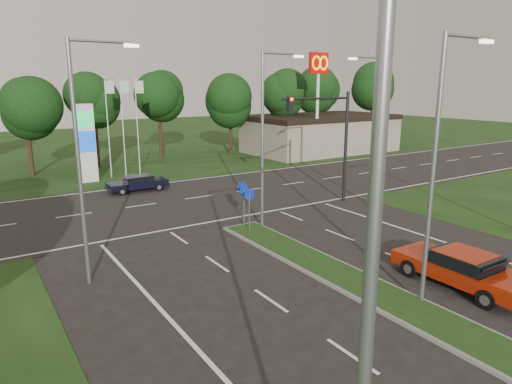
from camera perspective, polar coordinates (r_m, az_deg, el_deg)
verge_far at (r=59.77m, az=-21.23°, el=5.30°), size 160.00×50.00×0.02m
cross_road at (r=30.52m, az=-8.86°, el=-0.92°), size 160.00×12.00×0.02m
median_kerb at (r=15.72m, az=24.08°, el=-15.91°), size 2.00×26.00×0.12m
commercial_building at (r=52.05m, az=8.07°, el=7.23°), size 16.00×9.00×4.00m
streetlight_median_near at (r=15.99m, az=21.80°, el=3.89°), size 2.53×0.22×9.00m
streetlight_median_far at (r=23.18m, az=1.22°, el=7.50°), size 2.53×0.22×9.00m
streetlight_left_near at (r=5.32m, az=15.41°, el=-13.54°), size 2.53×0.22×9.00m
streetlight_left_far at (r=17.63m, az=-20.78°, el=4.78°), size 2.53×0.22×9.00m
streetlight_right_far at (r=28.28m, az=14.55°, el=8.14°), size 2.53×0.22×9.00m
traffic_signal at (r=28.60m, az=9.33°, el=7.58°), size 5.10×0.42×7.00m
median_signs at (r=23.56m, az=-1.38°, el=-0.72°), size 1.16×1.76×2.38m
gas_pylon at (r=37.29m, az=-20.19°, el=6.00°), size 5.80×1.26×8.00m
mcdonalds_sign at (r=46.10m, az=7.81°, el=13.91°), size 2.20×0.47×10.40m
treeline_far at (r=44.68m, az=-17.68°, el=11.96°), size 6.00×6.00×9.90m
red_sedan at (r=18.95m, az=24.35°, el=-8.63°), size 2.10×4.97×1.37m
navy_sedan at (r=33.40m, az=-14.59°, el=1.10°), size 4.11×1.76×1.12m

